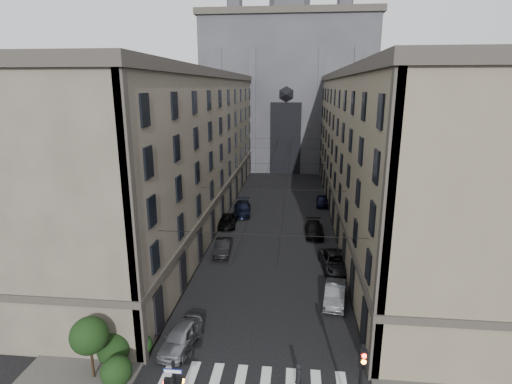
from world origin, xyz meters
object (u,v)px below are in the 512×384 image
(car_left_near, at_px, (181,337))
(gothic_tower, at_px, (288,82))
(car_left_far, at_px, (242,209))
(pedestrian, at_px, (299,377))
(car_right_midnear, at_px, (335,262))
(car_right_midfar, at_px, (314,229))
(car_left_midnear, at_px, (223,247))
(car_right_near, at_px, (335,294))
(car_right_far, at_px, (322,201))
(traffic_light_right, at_px, (361,381))
(car_left_midfar, at_px, (227,221))

(car_left_near, bearing_deg, gothic_tower, 93.50)
(car_left_far, xyz_separation_m, pedestrian, (7.65, -32.05, 0.03))
(car_left_far, xyz_separation_m, car_right_midnear, (11.12, -15.87, -0.07))
(car_left_far, bearing_deg, car_right_midfar, -43.11)
(car_left_near, bearing_deg, car_left_midnear, 97.87)
(car_right_near, bearing_deg, car_right_far, 96.40)
(traffic_light_right, height_order, car_right_midnear, traffic_light_right)
(car_left_midfar, bearing_deg, car_left_near, -91.64)
(car_right_far, bearing_deg, pedestrian, -93.93)
(traffic_light_right, bearing_deg, car_right_midnear, 88.26)
(car_right_near, bearing_deg, gothic_tower, 102.96)
(car_right_near, xyz_separation_m, car_right_midfar, (-1.07, 15.00, -0.02))
(car_left_near, relative_size, car_left_midnear, 1.01)
(car_right_far, bearing_deg, car_right_midfar, -96.23)
(car_left_midnear, distance_m, pedestrian, 20.18)
(car_left_midnear, distance_m, car_left_far, 13.46)
(car_left_midnear, relative_size, car_left_far, 0.79)
(gothic_tower, height_order, car_left_far, gothic_tower)
(car_left_far, bearing_deg, pedestrian, -83.09)
(car_left_near, xyz_separation_m, car_right_far, (11.35, 34.23, -0.03))
(gothic_tower, height_order, car_left_midfar, gothic_tower)
(car_left_near, distance_m, pedestrian, 8.47)
(gothic_tower, xyz_separation_m, car_right_midnear, (6.18, -53.93, -17.04))
(gothic_tower, xyz_separation_m, car_left_midnear, (-5.14, -51.52, -17.06))
(traffic_light_right, xyz_separation_m, car_right_far, (0.60, 40.31, -2.55))
(gothic_tower, distance_m, car_right_near, 62.72)
(gothic_tower, relative_size, car_right_near, 12.75)
(car_left_midnear, height_order, car_right_near, car_right_near)
(car_left_near, bearing_deg, car_right_midfar, 73.97)
(car_right_midfar, relative_size, pedestrian, 2.96)
(car_left_midfar, height_order, car_right_near, car_right_near)
(gothic_tower, distance_m, car_right_midfar, 48.44)
(car_right_far, distance_m, pedestrian, 37.54)
(car_right_midfar, bearing_deg, car_right_far, 81.19)
(car_left_far, bearing_deg, car_right_midnear, -61.51)
(car_left_far, height_order, car_right_far, car_left_far)
(car_left_near, height_order, car_left_midnear, car_left_near)
(gothic_tower, height_order, car_right_midfar, gothic_tower)
(traffic_light_right, distance_m, car_right_far, 40.39)
(car_right_far, bearing_deg, car_right_midnear, -88.66)
(gothic_tower, distance_m, car_left_midnear, 54.51)
(gothic_tower, distance_m, car_left_far, 41.97)
(gothic_tower, height_order, car_right_far, gothic_tower)
(car_right_near, distance_m, car_right_far, 27.38)
(car_left_midnear, relative_size, car_left_midfar, 0.90)
(car_right_midfar, bearing_deg, pedestrian, -95.38)
(car_left_far, height_order, car_right_near, car_left_far)
(car_left_midfar, xyz_separation_m, car_right_far, (12.40, 10.28, 0.05))
(car_left_near, bearing_deg, car_right_near, 40.38)
(car_left_near, bearing_deg, car_right_far, 79.55)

